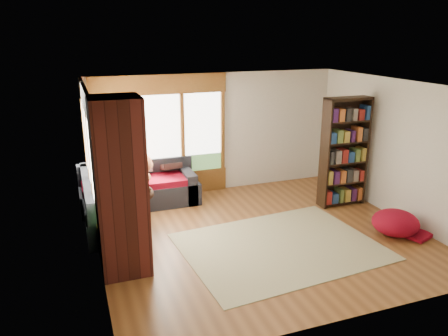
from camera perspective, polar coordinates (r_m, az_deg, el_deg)
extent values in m
plane|color=brown|center=(7.79, 4.96, -8.72)|extent=(5.50, 5.50, 0.00)
plane|color=white|center=(7.05, 5.52, 10.62)|extent=(5.50, 5.50, 0.00)
cube|color=silver|center=(9.56, -1.09, 4.58)|extent=(5.50, 0.04, 2.60)
cube|color=silver|center=(5.30, 16.71, -6.99)|extent=(5.50, 0.04, 2.60)
cube|color=silver|center=(6.68, -16.72, -1.89)|extent=(0.04, 5.00, 2.60)
cube|color=silver|center=(8.81, 21.70, 2.20)|extent=(0.04, 5.00, 2.60)
cube|color=brown|center=(9.22, -8.13, 4.24)|extent=(2.82, 0.10, 1.90)
cube|color=white|center=(9.22, -8.13, 4.24)|extent=(2.54, 0.09, 1.62)
cube|color=brown|center=(7.82, -17.11, 1.24)|extent=(0.10, 2.62, 1.90)
cube|color=white|center=(7.82, -17.11, 1.24)|extent=(0.09, 2.36, 1.62)
cube|color=#6A8955|center=(8.53, -17.48, 5.29)|extent=(0.03, 0.72, 0.90)
cube|color=#471914|center=(6.37, -13.38, -2.55)|extent=(0.70, 0.70, 2.60)
cube|color=black|center=(9.08, -10.05, -3.60)|extent=(2.20, 0.90, 0.42)
cube|color=black|center=(9.27, -10.56, -0.56)|extent=(2.20, 0.20, 0.38)
cube|color=black|center=(9.25, -3.97, -2.38)|extent=(0.20, 0.90, 0.60)
cube|color=maroon|center=(8.86, -10.64, -2.31)|extent=(1.90, 0.66, 0.12)
cube|color=black|center=(8.40, -13.64, -5.60)|extent=(0.90, 2.20, 0.42)
cube|color=black|center=(8.24, -16.26, -3.30)|extent=(0.20, 2.20, 0.38)
cube|color=black|center=(7.45, -12.78, -7.83)|extent=(0.90, 0.20, 0.60)
cube|color=maroon|center=(7.99, -12.63, -4.66)|extent=(0.66, 1.20, 0.12)
cube|color=maroon|center=(8.87, -13.45, -2.46)|extent=(0.66, 0.66, 0.12)
cube|color=beige|center=(7.44, 7.32, -10.11)|extent=(3.34, 2.66, 0.01)
cube|color=black|center=(9.34, 17.72, 2.20)|extent=(0.04, 0.32, 2.21)
cube|color=black|center=(8.83, 13.01, 1.73)|extent=(0.04, 0.32, 2.21)
cube|color=black|center=(9.19, 14.91, 2.21)|extent=(0.95, 0.02, 2.21)
cube|color=black|center=(9.40, 14.92, -4.18)|extent=(0.87, 0.30, 0.03)
cube|color=black|center=(9.25, 15.12, -1.75)|extent=(0.87, 0.30, 0.03)
cube|color=black|center=(9.13, 15.33, 0.76)|extent=(0.87, 0.30, 0.03)
cube|color=black|center=(9.02, 15.54, 3.33)|extent=(0.87, 0.30, 0.03)
cube|color=black|center=(8.93, 15.76, 5.95)|extent=(0.87, 0.30, 0.03)
cube|color=black|center=(8.86, 15.98, 8.63)|extent=(0.87, 0.30, 0.03)
cube|color=#726659|center=(9.06, 15.50, 1.94)|extent=(0.83, 0.24, 2.05)
ellipsoid|color=maroon|center=(8.28, 21.49, -6.59)|extent=(1.04, 1.04, 0.44)
ellipsoid|color=brown|center=(8.43, -12.14, -1.40)|extent=(1.06, 0.95, 0.30)
sphere|color=brown|center=(8.58, -10.52, 0.05)|extent=(0.50, 0.50, 0.36)
cone|color=brown|center=(8.51, -10.88, 0.89)|extent=(0.18, 0.18, 0.16)
ellipsoid|color=black|center=(7.88, -11.16, -2.96)|extent=(0.67, 0.86, 0.26)
sphere|color=black|center=(8.08, -12.01, -1.57)|extent=(0.38, 0.38, 0.31)
cone|color=black|center=(8.00, -11.92, -0.83)|extent=(0.14, 0.14, 0.13)
cube|color=#32201D|center=(9.23, -6.18, 0.46)|extent=(0.45, 0.12, 0.45)
cube|color=#32201D|center=(9.11, -9.84, 0.08)|extent=(0.45, 0.12, 0.45)
cube|color=#32201D|center=(8.58, -15.40, -1.41)|extent=(0.45, 0.12, 0.45)
cube|color=#32201D|center=(7.54, -14.66, -3.96)|extent=(0.45, 0.12, 0.45)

